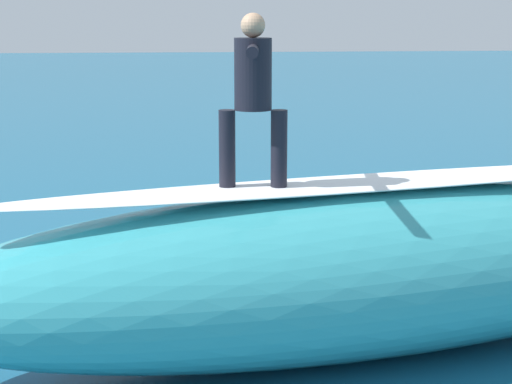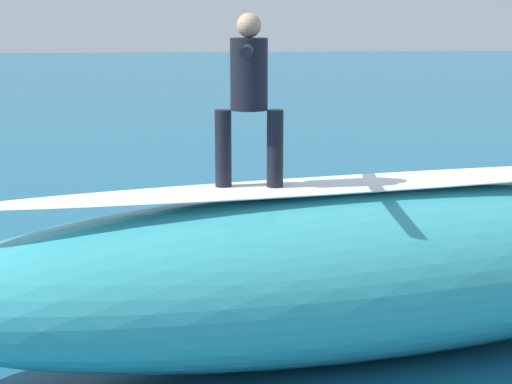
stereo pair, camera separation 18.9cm
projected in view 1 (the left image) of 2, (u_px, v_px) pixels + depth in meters
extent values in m
plane|color=#196084|center=(316.00, 271.00, 11.17)|extent=(120.00, 120.00, 0.00)
ellipsoid|color=teal|center=(367.00, 269.00, 8.45)|extent=(9.20, 4.07, 1.66)
ellipsoid|color=white|center=(369.00, 183.00, 8.27)|extent=(7.58, 2.36, 0.08)
ellipsoid|color=#33B2D1|center=(253.00, 191.00, 7.91)|extent=(1.89, 0.68, 0.07)
cylinder|color=black|center=(227.00, 149.00, 7.83)|extent=(0.15, 0.15, 0.71)
cylinder|color=black|center=(279.00, 149.00, 7.83)|extent=(0.15, 0.15, 0.71)
cylinder|color=black|center=(253.00, 74.00, 7.69)|extent=(0.37, 0.37, 0.65)
sphere|color=tan|center=(253.00, 25.00, 7.60)|extent=(0.22, 0.22, 0.22)
cylinder|color=black|center=(253.00, 51.00, 7.19)|extent=(0.16, 0.59, 0.10)
cylinder|color=black|center=(253.00, 47.00, 8.09)|extent=(0.16, 0.59, 0.10)
ellipsoid|color=#33B2D1|center=(258.00, 253.00, 11.87)|extent=(0.90, 2.31, 0.08)
cylinder|color=black|center=(258.00, 239.00, 11.83)|extent=(0.47, 0.93, 0.31)
sphere|color=tan|center=(261.00, 225.00, 12.35)|extent=(0.22, 0.22, 0.22)
cylinder|color=black|center=(260.00, 262.00, 11.05)|extent=(0.27, 0.75, 0.14)
cylinder|color=black|center=(246.00, 262.00, 11.06)|extent=(0.27, 0.75, 0.14)
ellipsoid|color=white|center=(336.00, 339.00, 8.74)|extent=(1.03, 1.05, 0.08)
ellipsoid|color=white|center=(236.00, 278.00, 10.65)|extent=(0.73, 0.73, 0.14)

